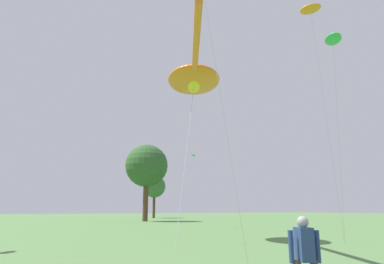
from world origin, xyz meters
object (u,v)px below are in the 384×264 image
object	(u,v)px
tree_pine_center	(147,166)
tree_oak_left	(154,187)
person_tall_center	(305,255)
big_show_kite	(194,80)
small_kite_triangle_green	(333,40)
small_kite_streamer_purple	(311,11)
small_kite_stunt_black	(193,156)

from	to	relation	value
tree_pine_center	tree_oak_left	bearing A→B (deg)	61.81
tree_pine_center	person_tall_center	bearing A→B (deg)	-109.61
big_show_kite	small_kite_triangle_green	size ratio (longest dim) A/B	1.12
small_kite_streamer_purple	tree_oak_left	xyz separation A→B (m)	(15.79, 55.16, -6.26)
small_kite_streamer_purple	small_kite_triangle_green	bearing A→B (deg)	126.78
small_kite_stunt_black	tree_oak_left	xyz separation A→B (m)	(12.34, 36.51, -0.72)
tree_oak_left	tree_pine_center	bearing A→B (deg)	-118.19
person_tall_center	tree_pine_center	world-z (taller)	tree_pine_center
big_show_kite	small_kite_triangle_green	world-z (taller)	big_show_kite
big_show_kite	small_kite_streamer_purple	world-z (taller)	small_kite_streamer_purple
tree_oak_left	person_tall_center	bearing A→B (deg)	-112.15
small_kite_streamer_purple	small_kite_stunt_black	size ratio (longest dim) A/B	1.75
person_tall_center	small_kite_streamer_purple	xyz separation A→B (m)	(9.46, 6.86, 11.72)
small_kite_streamer_purple	big_show_kite	bearing A→B (deg)	6.28
small_kite_triangle_green	tree_oak_left	size ratio (longest dim) A/B	1.12
person_tall_center	small_kite_stunt_black	world-z (taller)	small_kite_stunt_black
person_tall_center	big_show_kite	bearing A→B (deg)	4.75
small_kite_triangle_green	tree_pine_center	bearing A→B (deg)	-158.37
big_show_kite	small_kite_triangle_green	distance (m)	9.07
small_kite_streamer_purple	tree_oak_left	distance (m)	57.72
small_kite_streamer_purple	tree_pine_center	bearing A→B (deg)	-32.45
big_show_kite	tree_oak_left	xyz separation A→B (m)	(19.48, 48.53, -3.63)
big_show_kite	person_tall_center	world-z (taller)	big_show_kite
small_kite_triangle_green	tree_oak_left	world-z (taller)	small_kite_triangle_green
big_show_kite	tree_pine_center	xyz separation A→B (m)	(10.07, 30.97, -1.74)
big_show_kite	small_kite_stunt_black	xyz separation A→B (m)	(7.14, 12.02, -2.91)
small_kite_streamer_purple	small_kite_stunt_black	distance (m)	19.76
big_show_kite	small_kite_streamer_purple	size ratio (longest dim) A/B	0.85
person_tall_center	small_kite_stunt_black	distance (m)	29.25
small_kite_streamer_purple	tree_oak_left	size ratio (longest dim) A/B	1.48
small_kite_stunt_black	small_kite_triangle_green	world-z (taller)	small_kite_triangle_green
small_kite_streamer_purple	tree_oak_left	world-z (taller)	small_kite_streamer_purple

